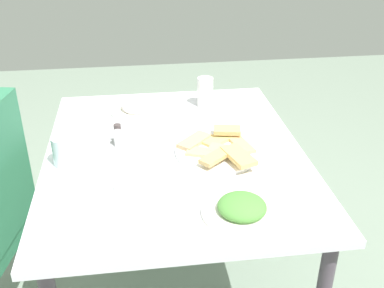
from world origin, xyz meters
TOP-DOWN VIEW (x-y plane):
  - dining_table at (0.00, 0.00)m, footprint 1.08×0.88m
  - pide_platter at (-0.03, -0.15)m, footprint 0.32×0.30m
  - salad_plate_greens at (0.34, 0.12)m, footprint 0.21×0.21m
  - salad_plate_rice at (-0.38, -0.15)m, footprint 0.23×0.23m
  - soda_can at (0.37, -0.16)m, footprint 0.09×0.09m
  - drinking_glass at (-0.04, 0.36)m, footprint 0.08×0.08m
  - paper_napkin at (-0.13, 0.22)m, footprint 0.17×0.17m
  - fork at (-0.13, 0.21)m, footprint 0.19×0.03m
  - spoon at (-0.13, 0.24)m, footprint 0.17×0.03m
  - condiment_caddy at (0.06, 0.19)m, footprint 0.09×0.09m

SIDE VIEW (x-z plane):
  - dining_table at x=0.00m, z-range 0.27..0.97m
  - paper_napkin at x=-0.13m, z-range 0.70..0.70m
  - fork at x=-0.13m, z-range 0.70..0.71m
  - spoon at x=-0.13m, z-range 0.70..0.71m
  - pide_platter at x=-0.03m, z-range 0.69..0.74m
  - salad_plate_rice at x=-0.38m, z-range 0.69..0.74m
  - salad_plate_greens at x=0.34m, z-range 0.69..0.75m
  - condiment_caddy at x=0.06m, z-range 0.68..0.76m
  - drinking_glass at x=-0.04m, z-range 0.70..0.80m
  - soda_can at x=0.37m, z-range 0.70..0.82m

